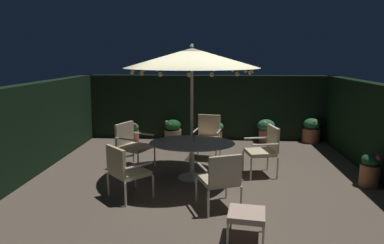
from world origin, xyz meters
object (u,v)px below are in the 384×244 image
object	(u,v)px
potted_plant_back_left	(217,130)
patio_chair_northeast	(125,168)
patio_chair_north	(131,142)
potted_plant_front_corner	(266,130)
patio_chair_south	(208,134)
potted_plant_right_near	(132,132)
potted_plant_back_right	(173,130)
patio_dining_table	(192,148)
potted_plant_back_center	(370,170)
ottoman_footrest	(247,215)
patio_chair_southeast	(265,147)
patio_umbrella	(192,58)
patio_chair_east	(221,177)
potted_plant_left_far	(312,131)

from	to	relation	value
potted_plant_back_left	patio_chair_northeast	bearing A→B (deg)	-110.74
patio_chair_north	potted_plant_front_corner	world-z (taller)	patio_chair_north
patio_chair_south	potted_plant_right_near	world-z (taller)	patio_chair_south
potted_plant_back_right	patio_dining_table	bearing A→B (deg)	-76.19
potted_plant_back_center	potted_plant_right_near	bearing A→B (deg)	150.82
patio_dining_table	ottoman_footrest	world-z (taller)	patio_dining_table
potted_plant_front_corner	potted_plant_back_center	bearing A→B (deg)	-65.76
patio_chair_north	patio_chair_northeast	size ratio (longest dim) A/B	1.04
potted_plant_front_corner	patio_chair_southeast	bearing A→B (deg)	-98.77
patio_umbrella	patio_chair_east	world-z (taller)	patio_umbrella
patio_umbrella	potted_plant_back_right	xyz separation A→B (m)	(-0.75, 3.05, -2.07)
patio_dining_table	potted_plant_right_near	size ratio (longest dim) A/B	2.93
patio_chair_southeast	patio_chair_east	bearing A→B (deg)	-118.66
patio_umbrella	patio_chair_southeast	bearing A→B (deg)	11.71
potted_plant_front_corner	potted_plant_back_right	xyz separation A→B (m)	(-2.65, -0.02, -0.06)
patio_chair_north	potted_plant_back_center	bearing A→B (deg)	-9.77
patio_chair_southeast	potted_plant_front_corner	bearing A→B (deg)	81.23
potted_plant_front_corner	potted_plant_left_far	bearing A→B (deg)	2.76
patio_dining_table	potted_plant_back_center	size ratio (longest dim) A/B	2.71
potted_plant_back_right	potted_plant_left_far	bearing A→B (deg)	1.14
patio_chair_southeast	potted_plant_front_corner	size ratio (longest dim) A/B	1.55
patio_dining_table	patio_chair_northeast	size ratio (longest dim) A/B	1.80
potted_plant_back_left	patio_dining_table	bearing A→B (deg)	-99.25
patio_chair_south	patio_chair_east	bearing A→B (deg)	-84.88
patio_umbrella	patio_chair_northeast	distance (m)	2.37
patio_dining_table	patio_chair_southeast	size ratio (longest dim) A/B	1.66
potted_plant_front_corner	potted_plant_back_left	xyz separation A→B (m)	(-1.40, 0.05, -0.06)
potted_plant_right_near	potted_plant_back_center	world-z (taller)	potted_plant_back_center
patio_chair_east	potted_plant_back_center	xyz separation A→B (m)	(2.82, 1.22, -0.24)
patio_chair_south	ottoman_footrest	xyz separation A→B (m)	(0.59, -3.72, -0.25)
patio_chair_north	potted_plant_front_corner	size ratio (longest dim) A/B	1.49
patio_umbrella	patio_chair_south	world-z (taller)	patio_umbrella
patio_chair_southeast	potted_plant_left_far	world-z (taller)	patio_chair_southeast
patio_chair_northeast	patio_chair_southeast	bearing A→B (deg)	28.13
patio_chair_northeast	patio_chair_southeast	xyz separation A→B (m)	(2.55, 1.36, 0.05)
patio_dining_table	patio_chair_south	distance (m)	1.51
potted_plant_right_near	potted_plant_front_corner	bearing A→B (deg)	4.97
patio_umbrella	potted_plant_front_corner	bearing A→B (deg)	58.17
potted_plant_back_right	patio_umbrella	bearing A→B (deg)	-76.19
patio_chair_north	potted_plant_back_right	distance (m)	2.50
potted_plant_left_far	potted_plant_right_near	distance (m)	5.06
patio_dining_table	potted_plant_back_center	xyz separation A→B (m)	(3.36, -0.18, -0.31)
potted_plant_back_right	potted_plant_back_center	world-z (taller)	potted_plant_back_center
patio_dining_table	patio_umbrella	xyz separation A→B (m)	(0.00, 0.00, 1.74)
patio_umbrella	ottoman_footrest	distance (m)	3.15
patio_chair_south	potted_plant_front_corner	bearing A→B (deg)	44.35
patio_dining_table	patio_chair_south	xyz separation A→B (m)	(0.28, 1.48, -0.04)
ottoman_footrest	potted_plant_left_far	size ratio (longest dim) A/B	0.79
patio_chair_south	potted_plant_back_center	distance (m)	3.51
patio_chair_northeast	potted_plant_left_far	xyz separation A→B (m)	(4.26, 4.18, -0.20)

